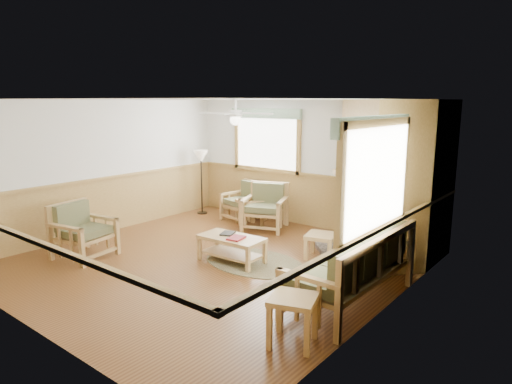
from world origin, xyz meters
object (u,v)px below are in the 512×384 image
Objects in this scene: coffee_table at (232,249)px; end_table_sofa at (293,320)px; footstool at (321,246)px; armchair_back_left at (243,201)px; floor_lamp_right at (367,225)px; floor_lamp_left at (202,182)px; armchair_back_right at (265,207)px; sofa at (351,267)px; armchair_left at (84,231)px; end_table_chairs at (249,212)px.

end_table_sofa is (2.29, -1.55, 0.06)m from coffee_table.
armchair_back_left is at bearing 157.37° from footstool.
floor_lamp_left is at bearing 166.11° from floor_lamp_right.
armchair_back_right is at bearing -3.47° from floor_lamp_left.
armchair_back_right is 1.92× the size of footstool.
floor_lamp_right reaches higher than footstool.
armchair_back_right is at bearing 131.34° from end_table_sofa.
coffee_table is 2.26m from floor_lamp_right.
sofa reaches higher than coffee_table.
armchair_back_right is 3.64m from armchair_left.
end_table_chairs is 0.36× the size of floor_lamp_left.
armchair_back_left is 3.69m from armchair_left.
end_table_chairs is at bearing 161.14° from floor_lamp_right.
armchair_back_left is at bearing 148.72° from end_table_chairs.
end_table_sofa is (4.45, -0.14, -0.19)m from armchair_left.
armchair_back_right is (-3.09, 2.14, -0.02)m from sofa.
armchair_left is at bearing -133.95° from armchair_back_right.
armchair_back_right is (0.84, -0.28, 0.04)m from armchair_back_left.
sofa reaches higher than end_table_chairs.
floor_lamp_left is (-0.65, 3.50, 0.30)m from armchair_left.
floor_lamp_right is at bearing -163.88° from sofa.
end_table_sofa is 2.92m from footstool.
end_table_chairs is at bearing 134.94° from end_table_sofa.
armchair_back_right is at bearing -7.09° from armchair_back_left.
end_table_sofa is at bearing -83.15° from floor_lamp_right.
armchair_back_left is 1.57× the size of end_table_chairs.
armchair_left reaches higher than footstool.
armchair_back_left reaches higher than footstool.
footstool is 1.10m from floor_lamp_right.
floor_lamp_right is at bearing 96.85° from end_table_sofa.
end_table_chairs is at bearing -120.80° from sofa.
sofa is 2.32m from coffee_table.
coffee_table is 2.37m from end_table_chairs.
floor_lamp_left is (-5.10, 3.64, 0.49)m from end_table_sofa.
armchair_left is at bearing -79.53° from floor_lamp_left.
armchair_back_right is at bearing -5.89° from end_table_chairs.
armchair_left reaches higher than end_table_sofa.
footstool is (2.34, -0.91, -0.06)m from end_table_chairs.
sofa is 1.39m from end_table_sofa.
floor_lamp_right is (4.81, -1.19, 0.02)m from floor_lamp_left.
floor_lamp_right is at bearing -9.09° from armchair_back_left.
footstool is at bearing -62.29° from armchair_left.
end_table_sofa is at bearing -70.64° from armchair_back_right.
armchair_back_left is 1.22m from floor_lamp_left.
armchair_left is 0.61× the size of floor_lamp_left.
end_table_chairs is (-1.26, 2.01, 0.05)m from coffee_table.
footstool is (-1.21, 2.66, -0.07)m from end_table_sofa.
floor_lamp_right is (4.16, 2.31, 0.32)m from armchair_left.
coffee_table is 1.98× the size of end_table_sofa.
sofa is at bearing -74.69° from floor_lamp_right.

